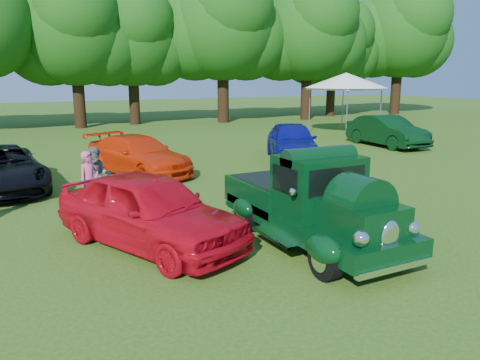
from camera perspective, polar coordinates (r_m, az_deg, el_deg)
name	(u,v)px	position (r m, az deg, el deg)	size (l,w,h in m)	color
ground	(245,249)	(9.35, 0.65, -8.45)	(120.00, 120.00, 0.00)	#2D5213
hero_pickup	(311,205)	(9.56, 8.67, -3.07)	(2.20, 4.72, 1.84)	black
red_convertible	(149,210)	(9.47, -11.02, -3.62)	(1.77, 4.41, 1.50)	red
back_car_black	(2,169)	(15.59, -27.04, 1.23)	(2.18, 4.73, 1.32)	black
back_car_orange	(138,155)	(16.61, -12.30, 2.97)	(1.87, 4.60, 1.33)	red
back_car_blue	(292,141)	(19.20, 6.35, 4.75)	(1.81, 4.50, 1.53)	#0A0C77
back_car_green	(387,131)	(23.92, 17.46, 5.72)	(1.57, 4.51, 1.49)	black
spectator_pink	(90,183)	(12.05, -17.86, -0.33)	(0.58, 0.38, 1.58)	#C3507A
spectator_grey	(97,176)	(12.90, -17.03, 0.49)	(0.75, 0.59, 1.55)	slate
canopy_tent	(346,81)	(28.55, 12.79, 11.71)	(5.40, 5.40, 3.55)	white
tree_line	(40,18)	(32.28, -23.24, 17.69)	(63.75, 9.59, 12.25)	black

